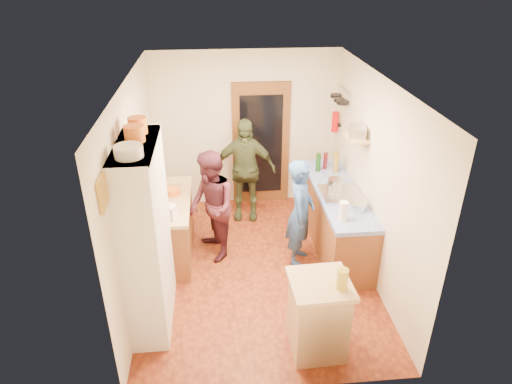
{
  "coord_description": "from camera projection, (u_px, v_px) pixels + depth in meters",
  "views": [
    {
      "loc": [
        -0.5,
        -5.11,
        3.85
      ],
      "look_at": [
        -0.0,
        0.15,
        1.11
      ],
      "focal_mm": 32.0,
      "sensor_mm": 36.0,
      "label": 1
    }
  ],
  "objects": [
    {
      "name": "pan_hang_c",
      "position": [
        336.0,
        96.0,
        7.11
      ],
      "size": [
        0.17,
        0.17,
        0.05
      ],
      "primitive_type": "cylinder",
      "color": "black",
      "rests_on": "pan_rail"
    },
    {
      "name": "bottle_b",
      "position": [
        325.0,
        161.0,
        7.06
      ],
      "size": [
        0.08,
        0.08,
        0.26
      ],
      "primitive_type": "cylinder",
      "rotation": [
        0.0,
        0.0,
        -0.26
      ],
      "color": "#591419",
      "rests_on": "right_counter_top"
    },
    {
      "name": "toaster",
      "position": [
        167.0,
        212.0,
        5.74
      ],
      "size": [
        0.27,
        0.23,
        0.17
      ],
      "primitive_type": "cube",
      "rotation": [
        0.0,
        0.0,
        -0.35
      ],
      "color": "white",
      "rests_on": "left_counter_top"
    },
    {
      "name": "bottle_a",
      "position": [
        318.0,
        162.0,
        6.97
      ],
      "size": [
        0.08,
        0.08,
        0.29
      ],
      "primitive_type": "cylinder",
      "rotation": [
        0.0,
        0.0,
        0.12
      ],
      "color": "#143F14",
      "rests_on": "right_counter_top"
    },
    {
      "name": "wall_front",
      "position": [
        280.0,
        287.0,
        3.95
      ],
      "size": [
        3.0,
        0.02,
        2.6
      ],
      "primitive_type": "cube",
      "color": "beige",
      "rests_on": "ground"
    },
    {
      "name": "paper_towel",
      "position": [
        343.0,
        211.0,
        5.68
      ],
      "size": [
        0.12,
        0.12,
        0.25
      ],
      "primitive_type": "cylinder",
      "rotation": [
        0.0,
        0.0,
        -0.09
      ],
      "color": "white",
      "rests_on": "right_counter_top"
    },
    {
      "name": "door_glass",
      "position": [
        261.0,
        145.0,
        7.58
      ],
      "size": [
        0.7,
        0.02,
        1.7
      ],
      "primitive_type": "cube",
      "color": "black",
      "rests_on": "door_frame"
    },
    {
      "name": "door_frame",
      "position": [
        261.0,
        145.0,
        7.61
      ],
      "size": [
        0.95,
        0.06,
        2.1
      ],
      "primitive_type": "cube",
      "color": "brown",
      "rests_on": "ground"
    },
    {
      "name": "ext_bracket",
      "position": [
        339.0,
        125.0,
        7.28
      ],
      "size": [
        0.06,
        0.1,
        0.04
      ],
      "primitive_type": "cube",
      "color": "black",
      "rests_on": "wall_right"
    },
    {
      "name": "ceiling",
      "position": [
        258.0,
        80.0,
        5.13
      ],
      "size": [
        3.0,
        4.0,
        0.02
      ],
      "primitive_type": "cube",
      "color": "silver",
      "rests_on": "ground"
    },
    {
      "name": "orange_pot_a",
      "position": [
        134.0,
        134.0,
        4.53
      ],
      "size": [
        0.2,
        0.2,
        0.16
      ],
      "primitive_type": "cylinder",
      "color": "orange",
      "rests_on": "hutch_top_shelf"
    },
    {
      "name": "person_hob",
      "position": [
        302.0,
        214.0,
        6.12
      ],
      "size": [
        0.52,
        0.65,
        1.54
      ],
      "primitive_type": "imported",
      "rotation": [
        0.0,
        0.0,
        1.25
      ],
      "color": "#2B4B8A",
      "rests_on": "ground"
    },
    {
      "name": "pot_on_hob",
      "position": [
        335.0,
        183.0,
        6.41
      ],
      "size": [
        0.21,
        0.21,
        0.13
      ],
      "primitive_type": "cylinder",
      "color": "silver",
      "rests_on": "hob"
    },
    {
      "name": "orange_pot_b",
      "position": [
        138.0,
        125.0,
        4.73
      ],
      "size": [
        0.19,
        0.19,
        0.17
      ],
      "primitive_type": "cylinder",
      "color": "orange",
      "rests_on": "hutch_top_shelf"
    },
    {
      "name": "pan_hang_a",
      "position": [
        343.0,
        102.0,
        6.75
      ],
      "size": [
        0.18,
        0.18,
        0.05
      ],
      "primitive_type": "cylinder",
      "color": "black",
      "rests_on": "pan_rail"
    },
    {
      "name": "mixing_bowl",
      "position": [
        356.0,
        205.0,
        5.96
      ],
      "size": [
        0.32,
        0.32,
        0.11
      ],
      "primitive_type": "cylinder",
      "rotation": [
        0.0,
        0.0,
        0.13
      ],
      "color": "silver",
      "rests_on": "right_counter_top"
    },
    {
      "name": "hutch_top_shelf",
      "position": [
        135.0,
        146.0,
        4.51
      ],
      "size": [
        0.4,
        1.14,
        0.04
      ],
      "primitive_type": "cube",
      "color": "white",
      "rests_on": "hutch_body"
    },
    {
      "name": "person_back",
      "position": [
        245.0,
        170.0,
        7.2
      ],
      "size": [
        1.03,
        0.53,
        1.69
      ],
      "primitive_type": "imported",
      "rotation": [
        0.0,
        0.0,
        -0.12
      ],
      "color": "#384126",
      "rests_on": "ground"
    },
    {
      "name": "person_left",
      "position": [
        212.0,
        205.0,
        6.29
      ],
      "size": [
        0.8,
        0.91,
        1.58
      ],
      "primitive_type": "imported",
      "rotation": [
        0.0,
        0.0,
        -1.27
      ],
      "color": "#411A26",
      "rests_on": "ground"
    },
    {
      "name": "plate_stack",
      "position": [
        128.0,
        151.0,
        4.18
      ],
      "size": [
        0.27,
        0.27,
        0.11
      ],
      "primitive_type": "cylinder",
      "color": "white",
      "rests_on": "hutch_top_shelf"
    },
    {
      "name": "right_counter_top",
      "position": [
        338.0,
        192.0,
        6.47
      ],
      "size": [
        0.62,
        2.22,
        0.06
      ],
      "primitive_type": "cube",
      "color": "#1535B6",
      "rests_on": "right_counter_base"
    },
    {
      "name": "chopping_board",
      "position": [
        171.0,
        182.0,
        6.66
      ],
      "size": [
        0.33,
        0.26,
        0.02
      ],
      "primitive_type": "cube",
      "rotation": [
        0.0,
        0.0,
        0.14
      ],
      "color": "tan",
      "rests_on": "left_counter_top"
    },
    {
      "name": "picture_frame",
      "position": [
        103.0,
        193.0,
        3.89
      ],
      "size": [
        0.03,
        0.25,
        0.3
      ],
      "primitive_type": "cube",
      "color": "gold",
      "rests_on": "wall_left"
    },
    {
      "name": "floor",
      "position": [
        257.0,
        268.0,
        6.33
      ],
      "size": [
        3.0,
        4.0,
        0.02
      ],
      "primitive_type": "cube",
      "color": "brown",
      "rests_on": "ground"
    },
    {
      "name": "pan_rail",
      "position": [
        344.0,
        91.0,
        6.85
      ],
      "size": [
        0.02,
        0.65,
        0.02
      ],
      "primitive_type": "cylinder",
      "rotation": [
        1.57,
        0.0,
        0.0
      ],
      "color": "silver",
      "rests_on": "wall_right"
    },
    {
      "name": "wall_back",
      "position": [
        246.0,
        130.0,
        7.51
      ],
      "size": [
        3.0,
        0.02,
        2.6
      ],
      "primitive_type": "cube",
      "color": "beige",
      "rests_on": "ground"
    },
    {
      "name": "wall_left",
      "position": [
        135.0,
        189.0,
        5.6
      ],
      "size": [
        0.02,
        4.0,
        2.6
      ],
      "primitive_type": "cube",
      "color": "beige",
      "rests_on": "ground"
    },
    {
      "name": "island_base",
      "position": [
        318.0,
        318.0,
        4.84
      ],
      "size": [
        0.57,
        0.57,
        0.86
      ],
      "primitive_type": "cube",
      "rotation": [
        0.0,
        0.0,
        0.04
      ],
      "color": "tan",
      "rests_on": "ground"
    },
    {
      "name": "kettle",
      "position": [
        162.0,
        198.0,
        6.07
      ],
      "size": [
        0.16,
        0.16,
        0.16
      ],
      "primitive_type": "cylinder",
      "rotation": [
        0.0,
        0.0,
        0.08
      ],
      "color": "white",
      "rests_on": "left_counter_top"
    },
    {
      "name": "cutting_board",
      "position": [
        315.0,
        280.0,
        4.67
      ],
      "size": [
        0.36,
        0.29,
        0.02
      ],
      "primitive_type": "cube",
      "rotation": [
        0.0,
        0.0,
        0.04
      ],
      "color": "white",
      "rests_on": "island_top"
    },
    {
      "name": "bottle_c",
      "position": [
        336.0,
        162.0,
        6.92
      ],
      "size": [
        0.08,
        0.08,
        0.33
      ],
      "primitive_type": "cylinder",
      "rotation": [
        0.0,
        0.0,
        -0.01
      ],
      "color": "olive",
      "rests_on": "right_counter_top"
    },
    {
      "name": "wall_right",
      "position": [
        374.0,
        179.0,
        5.85
      ],
      "size": [
        0.02,
        4.0,
        2.6
      ],
      "primitive_type": "cube",
      "color": "beige",
      "rests_on": "ground"
    },
    {
      "name": "island_top",
      "position": [
        321.0,
        284.0,
        4.63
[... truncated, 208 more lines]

